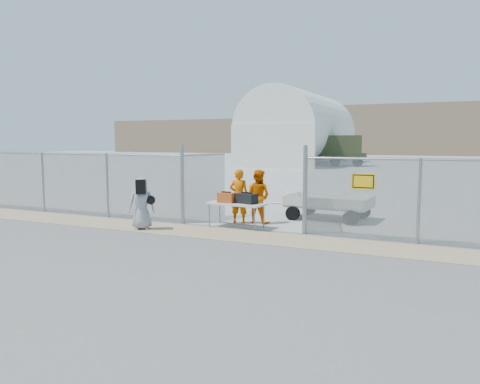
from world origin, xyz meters
The scene contains 14 objects.
ground centered at (0.00, 0.00, 0.00)m, with size 160.00×160.00×0.00m, color #4D4D4D.
tarmac_inside centered at (0.00, 42.00, 0.01)m, with size 160.00×80.00×0.01m, color #9C9C9C.
dirt_strip centered at (0.00, 1.00, 0.01)m, with size 44.00×1.60×0.01m, color tan.
distant_hills centered at (5.00, 78.00, 4.50)m, with size 140.00×6.00×9.00m, color #7F684F, non-canonical shape.
chain_link_fence centered at (0.00, 2.00, 1.10)m, with size 40.00×0.20×2.20m, color gray, non-canonical shape.
quonset_hangar centered at (-10.00, 40.00, 4.00)m, with size 9.00×18.00×8.00m, color silver, non-canonical shape.
folding_table centered at (-0.16, 2.07, 0.38)m, with size 1.77×0.74×0.75m, color silver, non-canonical shape.
orange_bag centered at (-0.47, 2.02, 0.90)m, with size 0.48×0.32×0.30m, color #C24F1C.
black_duffel centered at (0.16, 2.12, 0.90)m, with size 0.62×0.36×0.30m, color black.
security_worker_left centered at (-0.39, 2.77, 0.87)m, with size 0.64×0.42×1.74m, color #E86000.
security_worker_right centered at (0.15, 3.03, 0.86)m, with size 0.84×0.65×1.72m, color #E86000.
visitor centered at (-2.58, 0.64, 0.78)m, with size 0.76×0.49×1.55m, color gray.
utility_trailer centered at (2.02, 4.69, 0.43)m, with size 3.54×1.82×0.86m, color silver, non-canonical shape.
military_truck centered at (-5.60, 37.35, 1.57)m, with size 6.59×2.43×3.14m, color #32391F, non-canonical shape.
Camera 1 is at (5.77, -10.57, 2.63)m, focal length 35.00 mm.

